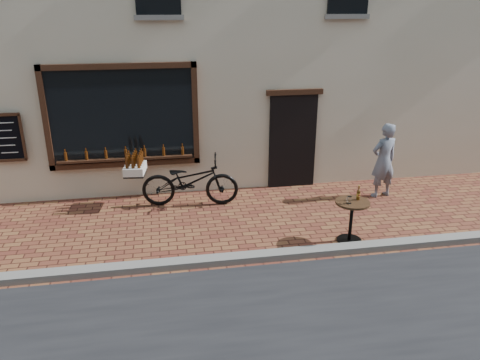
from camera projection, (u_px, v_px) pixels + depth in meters
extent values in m
plane|color=maroon|center=(236.00, 268.00, 7.79)|extent=(90.00, 90.00, 0.00)
cube|color=slate|center=(234.00, 259.00, 7.95)|extent=(90.00, 0.25, 0.12)
cube|color=black|center=(122.00, 117.00, 10.00)|extent=(3.00, 0.06, 2.00)
cube|color=black|center=(118.00, 66.00, 9.60)|extent=(3.24, 0.10, 0.12)
cube|color=black|center=(127.00, 164.00, 10.36)|extent=(3.24, 0.10, 0.12)
cube|color=black|center=(46.00, 120.00, 9.73)|extent=(0.12, 0.10, 2.24)
cube|color=black|center=(195.00, 114.00, 10.23)|extent=(0.12, 0.10, 2.24)
cube|color=black|center=(126.00, 159.00, 10.27)|extent=(2.90, 0.16, 0.05)
cube|color=black|center=(292.00, 142.00, 10.88)|extent=(1.10, 0.10, 2.20)
cube|color=black|center=(295.00, 92.00, 10.44)|extent=(1.30, 0.10, 0.12)
cube|color=black|center=(6.00, 138.00, 9.73)|extent=(0.62, 0.04, 0.92)
cylinder|color=#3D1C07|center=(66.00, 157.00, 10.03)|extent=(0.06, 0.06, 0.19)
cylinder|color=#3D1C07|center=(86.00, 156.00, 10.09)|extent=(0.06, 0.06, 0.19)
cylinder|color=#3D1C07|center=(106.00, 155.00, 10.16)|extent=(0.06, 0.06, 0.19)
cylinder|color=#3D1C07|center=(126.00, 154.00, 10.23)|extent=(0.06, 0.06, 0.19)
cylinder|color=#3D1C07|center=(145.00, 153.00, 10.29)|extent=(0.06, 0.06, 0.19)
cylinder|color=#3D1C07|center=(164.00, 152.00, 10.36)|extent=(0.06, 0.06, 0.19)
cylinder|color=#3D1C07|center=(183.00, 151.00, 10.43)|extent=(0.06, 0.06, 0.19)
imported|color=black|center=(190.00, 181.00, 10.04)|extent=(2.14, 0.97, 1.09)
cube|color=black|center=(136.00, 173.00, 9.91)|extent=(0.48, 0.62, 0.04)
cube|color=white|center=(135.00, 169.00, 9.88)|extent=(0.48, 0.65, 0.17)
cylinder|color=#3D1C07|center=(139.00, 163.00, 9.61)|extent=(0.07, 0.07, 0.23)
cylinder|color=#3D1C07|center=(133.00, 163.00, 9.60)|extent=(0.07, 0.07, 0.23)
cylinder|color=#3D1C07|center=(127.00, 163.00, 9.60)|extent=(0.07, 0.07, 0.23)
cylinder|color=#3D1C07|center=(140.00, 161.00, 9.74)|extent=(0.07, 0.07, 0.23)
cylinder|color=#3D1C07|center=(134.00, 161.00, 9.74)|extent=(0.07, 0.07, 0.23)
cylinder|color=#3D1C07|center=(128.00, 161.00, 9.73)|extent=(0.07, 0.07, 0.23)
cylinder|color=#3D1C07|center=(141.00, 158.00, 9.88)|extent=(0.07, 0.07, 0.23)
cylinder|color=#3D1C07|center=(135.00, 159.00, 9.87)|extent=(0.07, 0.07, 0.23)
cylinder|color=#3D1C07|center=(129.00, 159.00, 9.87)|extent=(0.07, 0.07, 0.23)
cylinder|color=#3D1C07|center=(142.00, 156.00, 10.01)|extent=(0.07, 0.07, 0.23)
cylinder|color=#3D1C07|center=(136.00, 156.00, 10.01)|extent=(0.07, 0.07, 0.23)
cylinder|color=black|center=(349.00, 240.00, 8.67)|extent=(0.45, 0.45, 0.03)
cylinder|color=black|center=(351.00, 222.00, 8.53)|extent=(0.06, 0.06, 0.72)
cylinder|color=black|center=(353.00, 203.00, 8.40)|extent=(0.62, 0.62, 0.04)
cylinder|color=gold|center=(358.00, 195.00, 8.43)|extent=(0.07, 0.07, 0.06)
cylinder|color=white|center=(349.00, 200.00, 8.28)|extent=(0.08, 0.08, 0.13)
imported|color=slate|center=(384.00, 161.00, 10.38)|extent=(0.69, 0.53, 1.70)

